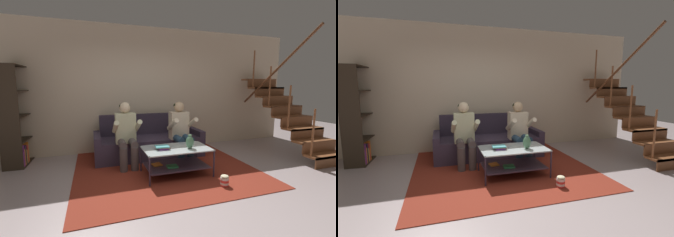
{
  "view_description": "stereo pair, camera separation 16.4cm",
  "coord_description": "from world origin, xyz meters",
  "views": [
    {
      "loc": [
        -0.99,
        -2.9,
        1.52
      ],
      "look_at": [
        0.34,
        1.02,
        0.93
      ],
      "focal_mm": 24.0,
      "sensor_mm": 36.0,
      "label": 1
    },
    {
      "loc": [
        -0.84,
        -2.95,
        1.52
      ],
      "look_at": [
        0.34,
        1.02,
        0.93
      ],
      "focal_mm": 24.0,
      "sensor_mm": 36.0,
      "label": 2
    }
  ],
  "objects": [
    {
      "name": "couch",
      "position": [
        0.15,
        1.81,
        0.29
      ],
      "size": [
        2.29,
        0.9,
        0.89
      ],
      "color": "#392E41",
      "rests_on": "ground"
    },
    {
      "name": "staircase_run",
      "position": [
        3.26,
        1.08,
        0.98
      ],
      "size": [
        0.91,
        2.3,
        2.63
      ],
      "color": "brown",
      "rests_on": "ground"
    },
    {
      "name": "person_seated_right",
      "position": [
        0.7,
        1.28,
        0.66
      ],
      "size": [
        0.5,
        0.58,
        1.21
      ],
      "color": "navy",
      "rests_on": "ground"
    },
    {
      "name": "person_seated_left",
      "position": [
        -0.41,
        1.28,
        0.67
      ],
      "size": [
        0.5,
        0.58,
        1.22
      ],
      "color": "#514746",
      "rests_on": "ground"
    },
    {
      "name": "coffee_table",
      "position": [
        0.33,
        0.58,
        0.32
      ],
      "size": [
        1.13,
        0.68,
        0.48
      ],
      "color": "#B2BDBE",
      "rests_on": "ground"
    },
    {
      "name": "ground",
      "position": [
        0.0,
        0.0,
        0.0
      ],
      "size": [
        16.8,
        16.8,
        0.0
      ],
      "primitive_type": "plane",
      "color": "#AB999A"
    },
    {
      "name": "area_rug",
      "position": [
        0.24,
        1.07,
        0.01
      ],
      "size": [
        3.18,
        3.17,
        0.01
      ],
      "color": "maroon",
      "rests_on": "ground"
    },
    {
      "name": "back_partition",
      "position": [
        0.0,
        2.46,
        1.45
      ],
      "size": [
        8.4,
        0.12,
        2.9
      ],
      "primitive_type": "cube",
      "color": "beige",
      "rests_on": "ground"
    },
    {
      "name": "vase",
      "position": [
        0.54,
        0.48,
        0.59
      ],
      "size": [
        0.14,
        0.14,
        0.23
      ],
      "color": "#4D7C56",
      "rests_on": "coffee_table"
    },
    {
      "name": "popcorn_tub",
      "position": [
        0.87,
        -0.09,
        0.09
      ],
      "size": [
        0.13,
        0.13,
        0.18
      ],
      "color": "red",
      "rests_on": "ground"
    },
    {
      "name": "bookshelf",
      "position": [
        -2.44,
        2.09,
        0.76
      ],
      "size": [
        0.38,
        0.92,
        1.92
      ],
      "color": "#31261A",
      "rests_on": "ground"
    },
    {
      "name": "book_stack",
      "position": [
        0.09,
        0.58,
        0.51
      ],
      "size": [
        0.25,
        0.19,
        0.06
      ],
      "color": "purple",
      "rests_on": "coffee_table"
    }
  ]
}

